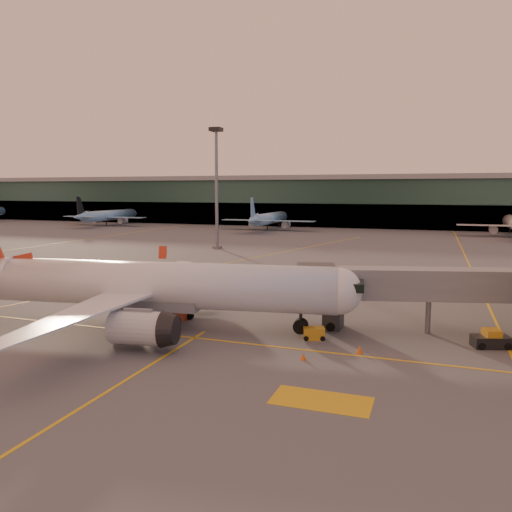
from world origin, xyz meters
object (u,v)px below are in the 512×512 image
(main_airplane, at_px, (144,286))
(pushback_tug, at_px, (491,340))
(catering_truck, at_px, (165,295))
(gpu_cart, at_px, (314,334))

(main_airplane, relative_size, pushback_tug, 12.35)
(main_airplane, xyz_separation_m, pushback_tug, (29.36, 4.38, -3.30))
(catering_truck, bearing_deg, pushback_tug, 6.86)
(gpu_cart, bearing_deg, pushback_tug, -7.79)
(catering_truck, height_order, pushback_tug, catering_truck)
(gpu_cart, height_order, pushback_tug, pushback_tug)
(main_airplane, bearing_deg, gpu_cart, -2.44)
(catering_truck, height_order, gpu_cart, catering_truck)
(main_airplane, height_order, pushback_tug, main_airplane)
(gpu_cart, bearing_deg, catering_truck, 156.36)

